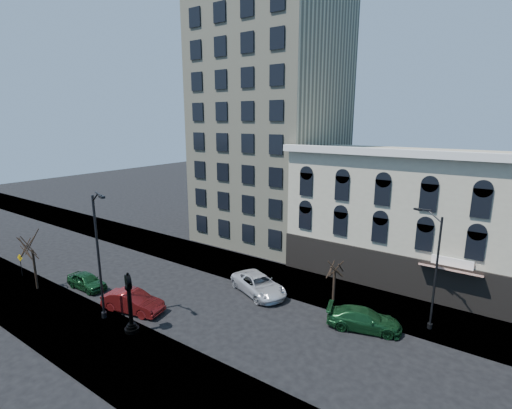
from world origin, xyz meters
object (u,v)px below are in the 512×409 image
Objects in this scene: street_clock at (130,305)px; car_near_a at (87,281)px; street_lamp_near at (99,223)px; warning_sign at (20,261)px; car_near_b at (133,302)px.

street_clock is 1.07× the size of car_near_a.
street_clock is 6.14m from street_lamp_near.
street_lamp_near is at bearing -9.52° from warning_sign.
car_near_b reaches higher than car_near_a.
car_near_a is (-9.31, 2.22, -1.43)m from street_clock.
warning_sign reaches higher than car_near_b.
car_near_b is (6.83, -0.22, 0.11)m from car_near_a.
warning_sign reaches higher than car_near_a.
warning_sign is at bearing -167.19° from street_lamp_near.
street_clock is 9.68m from car_near_a.
street_lamp_near is 4.51× the size of warning_sign.
car_near_a is (-6.71, 2.39, -6.99)m from street_lamp_near.
car_near_b is at bearing -0.79° from warning_sign.
street_clock is 0.45× the size of street_lamp_near.
street_clock is at bearing -104.62° from car_near_a.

